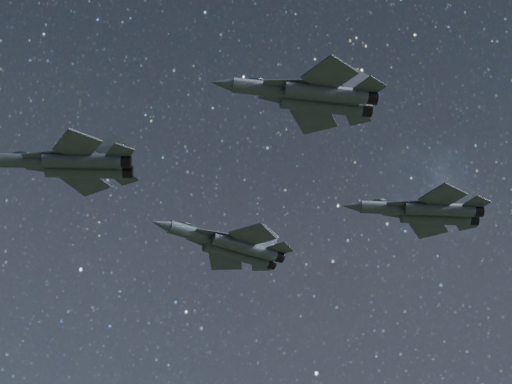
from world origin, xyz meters
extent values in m
cylinder|color=#30373C|center=(-20.77, -0.49, 150.23)|extent=(6.57, 2.78, 1.36)
ellipsoid|color=#1A2A2F|center=(-21.78, -0.25, 150.89)|extent=(2.22, 1.36, 0.67)
cube|color=#30373C|center=(-16.37, -1.52, 150.19)|extent=(7.23, 2.89, 1.13)
cylinder|color=#30373C|center=(-16.23, -2.44, 149.80)|extent=(7.41, 2.98, 1.36)
cylinder|color=#30373C|center=(-15.83, -0.75, 149.80)|extent=(7.41, 2.98, 1.36)
cylinder|color=black|center=(-12.34, -3.35, 149.80)|extent=(1.38, 1.48, 1.25)
cylinder|color=black|center=(-11.94, -1.66, 149.80)|extent=(1.38, 1.48, 1.25)
cube|color=#30373C|center=(-19.51, -1.99, 150.13)|extent=(4.51, 2.72, 0.10)
cube|color=#30373C|center=(-18.98, 0.30, 150.13)|extent=(4.55, 1.12, 0.10)
cube|color=#30373C|center=(-16.87, -4.43, 149.97)|extent=(4.33, 4.60, 0.17)
cube|color=#30373C|center=(-15.53, 1.32, 149.97)|extent=(4.98, 4.97, 0.17)
cube|color=#30373C|center=(-12.93, -4.37, 149.97)|extent=(2.54, 2.66, 0.13)
cube|color=#30373C|center=(-12.02, -0.48, 149.97)|extent=(2.94, 2.95, 0.13)
cube|color=#30373C|center=(-13.82, -3.23, 151.45)|extent=(2.92, 1.06, 3.09)
cube|color=#30373C|center=(-13.33, -1.11, 151.45)|extent=(3.01, 0.58, 3.09)
cylinder|color=#30373C|center=(-1.46, 16.26, 154.94)|extent=(7.61, 3.36, 1.57)
cone|color=#30373C|center=(-6.15, 15.06, 154.94)|extent=(2.69, 1.96, 1.41)
ellipsoid|color=#1A2A2F|center=(-2.63, 15.96, 155.69)|extent=(2.58, 1.62, 0.78)
cube|color=#30373C|center=(3.61, 17.55, 154.89)|extent=(8.37, 3.50, 1.31)
cylinder|color=#30373C|center=(4.25, 16.67, 154.43)|extent=(8.58, 3.61, 1.57)
cylinder|color=#30373C|center=(3.75, 18.63, 154.43)|extent=(8.58, 3.61, 1.57)
cylinder|color=black|center=(8.74, 17.82, 154.43)|extent=(1.63, 1.73, 1.45)
cylinder|color=black|center=(8.24, 19.77, 154.43)|extent=(1.63, 1.73, 1.45)
cube|color=#30373C|center=(0.63, 15.39, 154.82)|extent=(5.29, 1.41, 0.12)
cube|color=#30373C|center=(-0.04, 18.02, 154.82)|extent=(5.21, 3.24, 0.12)
cube|color=#30373C|center=(4.65, 14.28, 154.64)|extent=(5.77, 5.76, 0.20)
cube|color=#30373C|center=(2.96, 20.92, 154.64)|extent=(4.96, 5.29, 0.20)
cube|color=#30373C|center=(8.67, 16.45, 154.64)|extent=(3.42, 3.42, 0.15)
cube|color=#30373C|center=(7.53, 20.94, 154.64)|extent=(2.91, 3.05, 0.15)
cube|color=#30373C|center=(7.14, 17.15, 156.35)|extent=(3.49, 0.74, 3.58)
cube|color=#30373C|center=(6.52, 19.59, 156.35)|extent=(3.36, 1.29, 3.58)
cylinder|color=#30373C|center=(-0.57, -11.31, 154.63)|extent=(6.88, 2.06, 1.43)
cone|color=#30373C|center=(-4.95, -10.90, 154.63)|extent=(2.31, 1.48, 1.28)
ellipsoid|color=#1A2A2F|center=(-1.66, -11.21, 155.31)|extent=(2.26, 1.16, 0.71)
cube|color=#30373C|center=(4.18, -11.76, 154.58)|extent=(7.61, 2.07, 1.19)
cylinder|color=#30373C|center=(4.45, -12.71, 154.17)|extent=(7.80, 2.14, 1.43)
cylinder|color=#30373C|center=(4.63, -10.88, 154.17)|extent=(7.80, 2.14, 1.43)
cylinder|color=black|center=(8.65, -13.10, 154.17)|extent=(1.31, 1.43, 1.32)
cylinder|color=black|center=(8.82, -11.28, 154.17)|extent=(1.31, 1.43, 1.32)
cube|color=#30373C|center=(0.96, -12.70, 154.52)|extent=(4.85, 2.31, 0.11)
cube|color=#30373C|center=(1.19, -10.24, 154.52)|extent=(4.84, 1.47, 0.11)
cube|color=#30373C|center=(4.07, -14.88, 154.35)|extent=(4.88, 5.08, 0.18)
cube|color=#30373C|center=(4.65, -8.68, 154.35)|extent=(5.16, 5.24, 0.18)
cube|color=#30373C|center=(8.17, -14.25, 154.35)|extent=(2.87, 2.96, 0.14)
cube|color=#30373C|center=(8.57, -10.06, 154.35)|extent=(3.04, 3.09, 0.14)
cube|color=#30373C|center=(7.08, -13.18, 155.91)|extent=(3.16, 0.70, 3.26)
cube|color=#30373C|center=(7.29, -10.90, 155.91)|extent=(3.19, 0.48, 3.26)
cylinder|color=#30373C|center=(18.46, 5.37, 155.21)|extent=(7.10, 2.69, 1.46)
cone|color=#30373C|center=(14.03, 6.18, 155.21)|extent=(2.45, 1.70, 1.31)
ellipsoid|color=#1A2A2F|center=(17.36, 5.57, 155.92)|extent=(2.37, 1.37, 0.72)
cube|color=#30373C|center=(23.27, 4.49, 155.17)|extent=(7.82, 2.77, 1.22)
cylinder|color=#30373C|center=(23.47, 3.50, 154.74)|extent=(8.02, 2.86, 1.46)
cylinder|color=#30373C|center=(23.80, 5.35, 154.74)|extent=(8.02, 2.86, 1.46)
cylinder|color=black|center=(27.71, 2.72, 154.74)|extent=(1.44, 1.55, 1.35)
cylinder|color=black|center=(28.05, 4.57, 154.74)|extent=(1.44, 1.55, 1.35)
cube|color=#30373C|center=(19.90, 3.82, 155.10)|extent=(4.92, 2.74, 0.11)
cube|color=#30373C|center=(20.35, 6.31, 155.10)|extent=(4.89, 1.09, 0.11)
cube|color=#30373C|center=(22.88, 1.32, 154.93)|extent=(4.80, 5.07, 0.19)
cube|color=#30373C|center=(24.02, 7.59, 154.93)|extent=(5.36, 5.39, 0.19)
cube|color=#30373C|center=(27.12, 1.59, 154.93)|extent=(2.82, 2.94, 0.14)
cube|color=#30373C|center=(27.90, 5.84, 154.93)|extent=(3.16, 3.19, 0.14)
cube|color=#30373C|center=(26.10, 2.78, 156.53)|extent=(3.19, 0.99, 3.34)
cube|color=#30373C|center=(26.52, 5.09, 156.53)|extent=(3.27, 0.57, 3.34)
camera|label=1|loc=(-17.25, -68.74, 102.81)|focal=60.00mm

